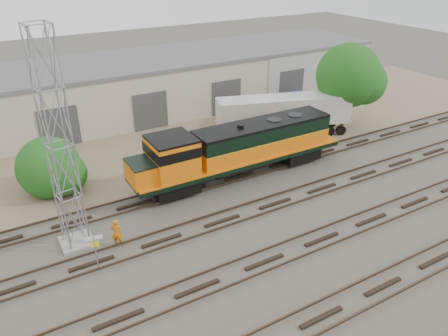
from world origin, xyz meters
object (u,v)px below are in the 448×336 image
locomotive (237,149)px  worker (117,233)px  signal_tower (60,149)px  semi_trailer (287,111)px

locomotive → worker: (-10.03, -3.53, -1.42)m
signal_tower → semi_trailer: signal_tower is taller
locomotive → signal_tower: (-12.00, -2.20, 3.61)m
signal_tower → worker: size_ratio=7.11×
locomotive → worker: size_ratio=9.61×
locomotive → worker: bearing=-160.6°
locomotive → worker: locomotive is taller
worker → semi_trailer: (17.91, 8.03, 1.40)m
locomotive → semi_trailer: bearing=29.7°
worker → semi_trailer: 19.68m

